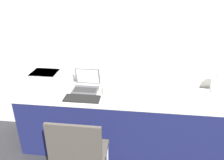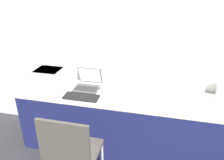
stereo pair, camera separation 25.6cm
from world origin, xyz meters
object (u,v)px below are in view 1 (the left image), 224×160
at_px(laptop_left, 86,85).
at_px(chair, 79,153).
at_px(metal_pitcher, 217,84).
at_px(external_keyboard, 82,99).
at_px(coffee_cup, 105,91).
at_px(printer, 46,79).

distance_m(laptop_left, chair, 0.94).
height_order(laptop_left, metal_pitcher, metal_pitcher).
bearing_deg(external_keyboard, coffee_cup, 27.85).
bearing_deg(laptop_left, external_keyboard, -87.67).
relative_size(laptop_left, external_keyboard, 0.76).
bearing_deg(metal_pitcher, laptop_left, -176.93).
xyz_separation_m(laptop_left, coffee_cup, (0.26, -0.14, 0.01)).
bearing_deg(chair, external_keyboard, 100.42).
distance_m(external_keyboard, chair, 0.67).
distance_m(printer, external_keyboard, 0.58).
xyz_separation_m(laptop_left, external_keyboard, (0.01, -0.27, -0.04)).
relative_size(laptop_left, chair, 0.33).
bearing_deg(chair, metal_pitcher, 33.78).
height_order(external_keyboard, metal_pitcher, metal_pitcher).
bearing_deg(metal_pitcher, printer, -176.96).
xyz_separation_m(external_keyboard, chair, (0.11, -0.62, -0.23)).
bearing_deg(printer, chair, -54.17).
distance_m(metal_pitcher, chair, 1.79).
distance_m(external_keyboard, coffee_cup, 0.29).
bearing_deg(coffee_cup, laptop_left, 152.37).
bearing_deg(laptop_left, printer, -177.08).
height_order(printer, coffee_cup, printer).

